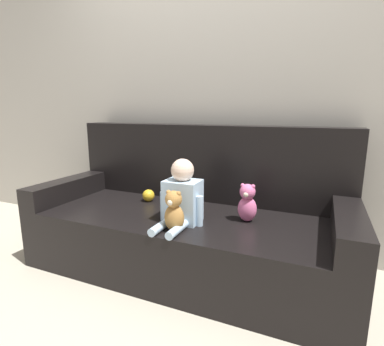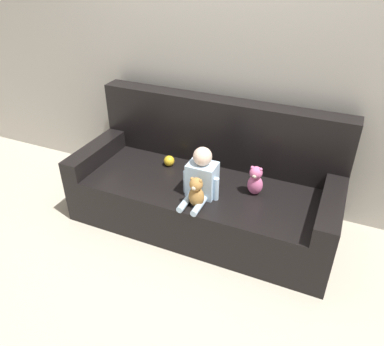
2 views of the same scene
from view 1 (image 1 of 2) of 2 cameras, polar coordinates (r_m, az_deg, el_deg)
name	(u,v)px [view 1 (image 1 of 2)]	position (r m, az deg, el deg)	size (l,w,h in m)	color
ground_plane	(186,267)	(2.24, -1.14, -17.43)	(12.00, 12.00, 0.00)	#B7AD99
wall_back	(214,84)	(2.45, 4.15, 16.63)	(8.00, 0.05, 2.60)	#ADA89E
couch	(190,221)	(2.16, -0.34, -9.09)	(2.14, 0.89, 0.99)	black
person_baby	(182,197)	(1.84, -1.98, -4.61)	(0.29, 0.37, 0.40)	silver
teddy_bear_brown	(174,211)	(1.72, -3.45, -7.30)	(0.12, 0.11, 0.24)	#AD7A3D
plush_toy_side	(247,203)	(1.90, 10.48, -5.63)	(0.12, 0.11, 0.24)	#DB6699
toy_ball	(148,195)	(2.32, -8.29, -4.24)	(0.09, 0.09, 0.09)	gold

